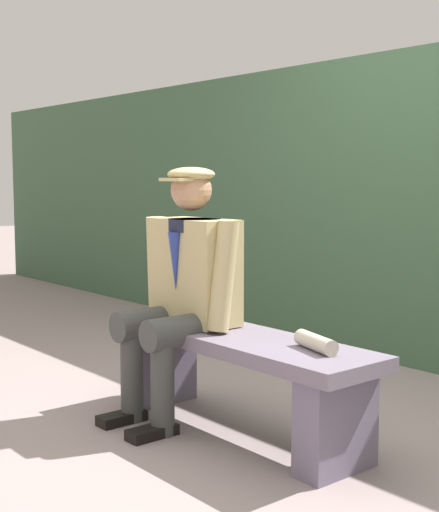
# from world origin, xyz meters

# --- Properties ---
(ground_plane) EXTENTS (30.00, 30.00, 0.00)m
(ground_plane) POSITION_xyz_m (0.00, 0.00, 0.00)
(ground_plane) COLOR gray
(bench) EXTENTS (1.50, 0.42, 0.47)m
(bench) POSITION_xyz_m (0.00, 0.00, 0.32)
(bench) COLOR slate
(bench) RESTS_ON ground
(seated_man) EXTENTS (0.64, 0.60, 1.24)m
(seated_man) POSITION_xyz_m (0.32, 0.07, 0.67)
(seated_man) COLOR tan
(seated_man) RESTS_ON ground
(rolled_magazine) EXTENTS (0.26, 0.13, 0.07)m
(rolled_magazine) POSITION_xyz_m (-0.46, -0.03, 0.50)
(rolled_magazine) COLOR beige
(rolled_magazine) RESTS_ON bench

